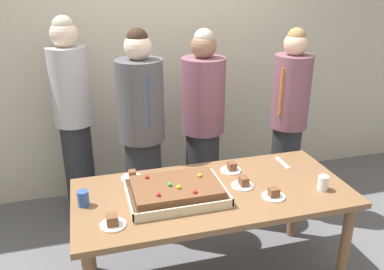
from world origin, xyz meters
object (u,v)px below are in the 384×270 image
at_px(plated_slice_center_front, 231,168).
at_px(person_striped_tie_right, 203,125).
at_px(cake_server_utensil, 283,163).
at_px(person_serving_front, 74,118).
at_px(plated_slice_near_left, 274,194).
at_px(plated_slice_near_right, 132,176).
at_px(party_table, 213,202).
at_px(sheet_cake, 176,191).
at_px(drink_cup_nearest, 323,183).
at_px(plated_slice_far_right, 243,184).
at_px(person_green_shirt_behind, 288,122).
at_px(person_far_right_suit, 142,135).
at_px(plated_slice_far_left, 113,222).
at_px(drink_cup_middle, 83,198).

distance_m(plated_slice_center_front, person_striped_tie_right, 0.68).
xyz_separation_m(cake_server_utensil, person_serving_front, (-1.50, 0.90, 0.20)).
height_order(plated_slice_near_left, plated_slice_near_right, plated_slice_near_left).
xyz_separation_m(party_table, sheet_cake, (-0.25, -0.02, 0.14)).
xyz_separation_m(party_table, person_serving_front, (-0.86, 1.14, 0.29)).
bearing_deg(plated_slice_center_front, cake_server_utensil, 1.53).
xyz_separation_m(plated_slice_near_right, drink_cup_nearest, (1.20, -0.49, 0.03)).
bearing_deg(plated_slice_near_left, plated_slice_far_right, 126.06).
height_order(sheet_cake, person_green_shirt_behind, person_green_shirt_behind).
xyz_separation_m(party_table, person_green_shirt_behind, (0.94, 0.74, 0.22)).
bearing_deg(party_table, person_green_shirt_behind, 38.15).
bearing_deg(cake_server_utensil, person_far_right_suit, 152.78).
relative_size(plated_slice_near_right, plated_slice_far_left, 1.00).
bearing_deg(person_serving_front, sheet_cake, -0.01).
relative_size(cake_server_utensil, person_far_right_suit, 0.12).
bearing_deg(plated_slice_near_left, person_serving_front, 132.31).
distance_m(plated_slice_center_front, drink_cup_middle, 1.06).
xyz_separation_m(plated_slice_near_left, plated_slice_far_left, (-1.02, -0.04, 0.00)).
bearing_deg(person_green_shirt_behind, drink_cup_nearest, 43.57).
bearing_deg(plated_slice_far_left, plated_slice_far_right, 13.96).
xyz_separation_m(plated_slice_center_front, cake_server_utensil, (0.42, 0.01, -0.02)).
bearing_deg(plated_slice_near_left, plated_slice_near_right, 149.46).
relative_size(plated_slice_near_right, person_serving_front, 0.08).
bearing_deg(person_striped_tie_right, plated_slice_near_right, -22.92).
distance_m(drink_cup_nearest, person_striped_tie_right, 1.20).
height_order(sheet_cake, cake_server_utensil, sheet_cake).
xyz_separation_m(plated_slice_near_left, cake_server_utensil, (0.29, 0.43, -0.02)).
xyz_separation_m(party_table, plated_slice_near_left, (0.35, -0.18, 0.11)).
relative_size(plated_slice_center_front, drink_cup_nearest, 1.50).
relative_size(plated_slice_near_right, plated_slice_center_front, 1.00).
distance_m(sheet_cake, plated_slice_near_right, 0.40).
distance_m(party_table, person_far_right_suit, 0.86).
relative_size(drink_cup_nearest, person_striped_tie_right, 0.06).
xyz_separation_m(drink_cup_nearest, person_serving_front, (-1.56, 1.33, 0.15)).
xyz_separation_m(drink_cup_nearest, person_striped_tie_right, (-0.49, 1.09, 0.07)).
bearing_deg(cake_server_utensil, plated_slice_near_left, -124.00).
xyz_separation_m(person_green_shirt_behind, person_far_right_suit, (-1.28, 0.02, 0.01)).
bearing_deg(person_far_right_suit, cake_server_utensil, 56.04).
relative_size(plated_slice_center_front, person_far_right_suit, 0.09).
height_order(party_table, plated_slice_center_front, plated_slice_center_front).
xyz_separation_m(plated_slice_far_left, drink_cup_middle, (-0.15, 0.27, 0.03)).
bearing_deg(drink_cup_middle, plated_slice_near_right, 38.51).
bearing_deg(person_striped_tie_right, cake_server_utensil, 59.58).
relative_size(plated_slice_near_left, plated_slice_far_left, 1.00).
bearing_deg(person_far_right_suit, person_striped_tie_right, 99.05).
distance_m(person_serving_front, person_striped_tie_right, 1.10).
bearing_deg(person_green_shirt_behind, plated_slice_near_left, 25.15).
distance_m(plated_slice_center_front, cake_server_utensil, 0.42).
relative_size(sheet_cake, plated_slice_far_left, 4.12).
xyz_separation_m(cake_server_utensil, person_striped_tie_right, (-0.43, 0.66, 0.11)).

